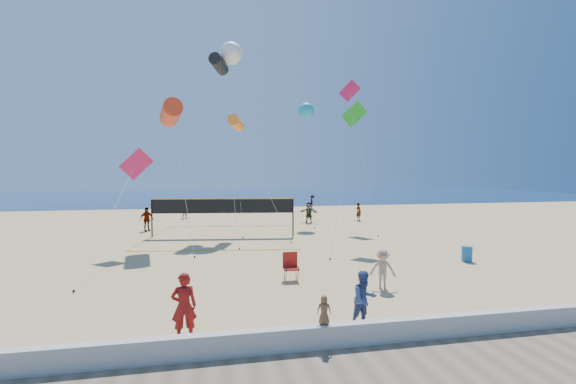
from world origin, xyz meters
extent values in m
plane|color=tan|center=(0.00, 0.00, 0.00)|extent=(120.00, 120.00, 0.00)
cube|color=navy|center=(0.00, 62.00, 0.01)|extent=(140.00, 50.00, 0.03)
cube|color=beige|center=(0.00, -3.00, 0.30)|extent=(32.00, 0.30, 0.60)
imported|color=maroon|center=(-3.90, -1.84, 0.93)|extent=(0.72, 0.52, 1.85)
imported|color=brown|center=(-0.31, -2.94, 0.98)|extent=(0.42, 0.33, 0.75)
imported|color=navy|center=(1.22, -1.93, 0.83)|extent=(0.92, 0.79, 1.66)
imported|color=tan|center=(3.34, 1.40, 0.77)|extent=(1.14, 0.94, 1.54)
imported|color=gray|center=(-8.10, 18.54, 0.92)|extent=(1.16, 0.92, 1.83)
imported|color=gray|center=(5.31, 20.84, 0.92)|extent=(1.75, 1.30, 1.84)
imported|color=gray|center=(10.27, 21.45, 0.83)|extent=(0.59, 0.70, 1.65)
imported|color=gray|center=(-5.71, 26.23, 0.74)|extent=(0.82, 0.69, 1.47)
imported|color=gray|center=(8.95, 33.33, 0.84)|extent=(0.84, 1.19, 1.68)
cube|color=maroon|center=(0.08, 3.18, 0.51)|extent=(0.64, 0.59, 0.07)
cube|color=maroon|center=(0.08, 3.43, 0.85)|extent=(0.63, 0.07, 0.63)
cylinder|color=black|center=(-0.18, 2.96, 0.28)|extent=(0.03, 0.31, 0.81)
cylinder|color=black|center=(-0.17, 3.42, 0.28)|extent=(0.03, 0.31, 0.81)
cylinder|color=black|center=(0.32, 2.95, 0.28)|extent=(0.03, 0.31, 0.81)
cylinder|color=black|center=(0.33, 3.40, 0.28)|extent=(0.03, 0.31, 0.81)
cylinder|color=#175B95|center=(9.55, 4.86, 0.38)|extent=(0.67, 0.67, 0.77)
cylinder|color=black|center=(-7.27, 15.59, 1.31)|extent=(0.10, 0.10, 2.63)
cylinder|color=black|center=(2.50, 14.29, 1.31)|extent=(0.10, 0.10, 2.63)
cube|color=black|center=(-2.39, 14.94, 2.14)|extent=(9.77, 1.31, 0.99)
cube|color=gold|center=(-2.39, 14.94, 2.66)|extent=(9.77, 1.32, 0.06)
cube|color=gold|center=(-3.04, 10.06, 0.01)|extent=(9.97, 1.37, 0.02)
cube|color=gold|center=(-1.74, 19.82, 0.01)|extent=(9.97, 1.37, 0.02)
cylinder|color=red|center=(-5.65, 13.30, 8.30)|extent=(1.73, 3.01, 1.55)
cylinder|color=silver|center=(-4.86, 10.83, 4.18)|extent=(1.60, 4.95, 8.26)
cylinder|color=black|center=(-4.07, 8.36, 0.05)|extent=(0.08, 0.08, 0.10)
cylinder|color=black|center=(-2.52, 18.59, 12.95)|extent=(1.64, 2.49, 1.26)
cylinder|color=silver|center=(-2.06, 14.30, 6.50)|extent=(0.94, 8.59, 12.91)
cylinder|color=black|center=(-1.60, 10.01, 0.05)|extent=(0.08, 0.08, 0.10)
cylinder|color=orange|center=(-1.35, 16.33, 8.14)|extent=(1.39, 2.15, 1.09)
cylinder|color=silver|center=(0.22, 13.90, 4.10)|extent=(3.16, 4.87, 8.10)
cylinder|color=black|center=(1.79, 11.48, 0.05)|extent=(0.08, 0.08, 0.10)
cube|color=#EC215A|center=(-7.35, 10.83, 5.00)|extent=(1.89, 0.25, 1.87)
cylinder|color=silver|center=(-7.82, 7.02, 2.52)|extent=(0.95, 7.63, 4.96)
cylinder|color=black|center=(-8.29, 3.21, 0.05)|extent=(0.08, 0.08, 0.10)
cube|color=green|center=(5.84, 11.15, 8.23)|extent=(1.73, 0.31, 1.72)
cylinder|color=silver|center=(4.33, 8.82, 4.14)|extent=(3.05, 4.67, 8.19)
cylinder|color=black|center=(2.81, 6.49, 0.05)|extent=(0.08, 0.08, 0.10)
cube|color=#BE1A52|center=(8.55, 19.39, 11.50)|extent=(1.67, 0.97, 1.89)
cylinder|color=silver|center=(8.41, 16.05, 5.78)|extent=(0.29, 6.70, 11.46)
cylinder|color=black|center=(8.27, 12.71, 0.05)|extent=(0.08, 0.08, 0.10)
sphere|color=white|center=(-1.58, 18.73, 13.87)|extent=(2.28, 2.28, 1.76)
cylinder|color=silver|center=(-1.33, 16.35, 6.96)|extent=(0.51, 4.79, 13.83)
cylinder|color=black|center=(-1.09, 13.96, 0.05)|extent=(0.08, 0.08, 0.10)
sphere|color=#1C98C3|center=(5.18, 21.32, 10.00)|extent=(1.87, 1.87, 1.42)
cylinder|color=silver|center=(5.05, 19.40, 5.02)|extent=(0.27, 3.87, 9.95)
cylinder|color=black|center=(4.93, 17.47, 0.05)|extent=(0.08, 0.08, 0.10)
camera|label=1|loc=(-3.12, -12.35, 4.55)|focal=24.00mm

